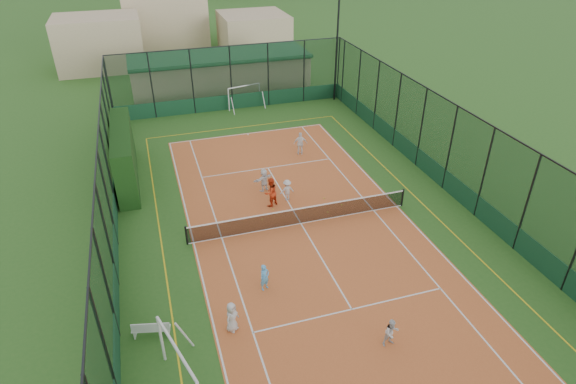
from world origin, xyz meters
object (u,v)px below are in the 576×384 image
object	(u,v)px
white_bench	(151,328)
child_far_left	(287,190)
child_far_back	(264,180)
clubhouse	(220,72)
floodlight_ne	(337,50)
coach	(271,192)
futsal_goal_near	(179,370)
child_far_right	(300,143)
futsal_goal_far	(244,97)
child_near_mid	(265,277)
child_near_right	(392,333)
child_near_left	(232,317)

from	to	relation	value
white_bench	child_far_left	xyz separation A→B (m)	(7.82, 7.84, 0.23)
child_far_back	clubhouse	bearing A→B (deg)	-117.34
floodlight_ne	coach	world-z (taller)	floodlight_ne
futsal_goal_near	child_far_right	size ratio (longest dim) A/B	2.13
futsal_goal_far	child_far_back	bearing A→B (deg)	-111.21
white_bench	child_far_left	size ratio (longest dim) A/B	1.16
floodlight_ne	child_far_back	size ratio (longest dim) A/B	6.05
futsal_goal_near	child_far_left	bearing A→B (deg)	-50.28
futsal_goal_far	child_near_mid	bearing A→B (deg)	-113.70
floodlight_ne	child_far_right	bearing A→B (deg)	-124.01
floodlight_ne	child_far_right	distance (m)	11.32
child_far_back	child_near_mid	bearing A→B (deg)	50.80
futsal_goal_far	child_far_back	size ratio (longest dim) A/B	2.06
child_near_right	child_far_right	xyz separation A→B (m)	(1.93, 16.10, 0.17)
child_far_left	coach	size ratio (longest dim) A/B	0.75
futsal_goal_far	child_near_left	distance (m)	23.69
coach	child_far_left	bearing A→B (deg)	168.28
floodlight_ne	futsal_goal_far	world-z (taller)	floodlight_ne
clubhouse	white_bench	world-z (taller)	clubhouse
futsal_goal_near	child_near_left	size ratio (longest dim) A/B	2.48
coach	child_far_back	bearing A→B (deg)	-119.97
white_bench	child_near_mid	xyz separation A→B (m)	(4.77, 1.24, 0.23)
floodlight_ne	child_near_mid	bearing A→B (deg)	-119.27
clubhouse	child_far_right	size ratio (longest dim) A/B	9.97
child_far_left	white_bench	bearing A→B (deg)	41.20
clubhouse	futsal_goal_far	distance (m)	5.17
coach	child_near_right	bearing A→B (deg)	71.18
coach	white_bench	bearing A→B (deg)	20.52
child_far_right	child_far_left	bearing A→B (deg)	77.13
futsal_goal_far	child_far_back	xyz separation A→B (m)	(-1.91, -13.15, -0.22)
child_near_mid	child_far_back	world-z (taller)	child_far_back
child_far_left	clubhouse	bearing A→B (deg)	-93.82
futsal_goal_near	clubhouse	bearing A→B (deg)	-29.92
futsal_goal_far	child_far_right	size ratio (longest dim) A/B	1.85
child_far_right	child_near_left	bearing A→B (deg)	74.77
child_near_right	child_far_left	size ratio (longest dim) A/B	0.97
futsal_goal_near	floodlight_ne	bearing A→B (deg)	-49.07
child_far_right	white_bench	bearing A→B (deg)	64.68
child_near_mid	child_far_right	bearing A→B (deg)	38.57
futsal_goal_far	child_near_right	world-z (taller)	futsal_goal_far
clubhouse	coach	bearing A→B (deg)	-92.89
futsal_goal_near	coach	bearing A→B (deg)	-46.95
floodlight_ne	clubhouse	size ratio (longest dim) A/B	0.54
child_far_left	child_far_right	size ratio (longest dim) A/B	0.81
child_far_left	coach	distance (m)	1.08
floodlight_ne	child_far_left	size ratio (longest dim) A/B	6.70
child_near_right	child_far_right	bearing A→B (deg)	79.11
child_near_left	clubhouse	bearing A→B (deg)	37.23
futsal_goal_near	child_far_right	bearing A→B (deg)	-47.98
child_far_left	child_near_right	bearing A→B (deg)	89.27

